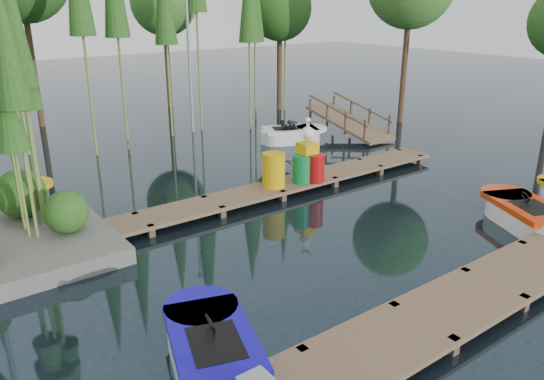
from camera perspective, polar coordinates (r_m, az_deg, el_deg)
ground_plane at (r=12.62m, az=-0.47°, el=-5.79°), size 90.00×90.00×0.00m
near_dock at (r=9.71m, az=15.86°, el=-13.60°), size 18.00×1.50×0.50m
far_dock at (r=14.95m, az=-3.03°, el=-0.65°), size 15.00×1.20×0.50m
lamp_rear at (r=22.88m, az=-9.05°, el=16.65°), size 0.30×0.30×7.25m
ramp at (r=22.73m, az=8.28°, el=7.30°), size 1.50×3.94×1.49m
boat_blue at (r=8.75m, az=-6.42°, el=-16.72°), size 2.07×3.06×0.94m
boat_red at (r=14.98m, az=25.55°, el=-2.44°), size 2.35×3.10×0.95m
boat_yellow_far at (r=16.50m, az=-26.74°, el=-0.71°), size 2.57×1.34×1.24m
boat_white_far at (r=21.48m, az=2.10°, el=5.94°), size 3.01×2.20×1.30m
yellow_barrel at (r=15.33m, az=0.18°, el=2.17°), size 0.67×0.67×1.00m
drum_cluster at (r=15.91m, az=3.97°, el=3.02°), size 1.11×1.02×1.91m
seagull_post at (r=16.17m, az=4.20°, el=3.06°), size 0.46×0.25×0.74m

